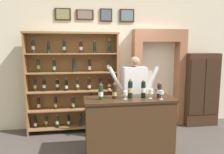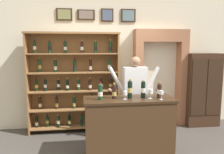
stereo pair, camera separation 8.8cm
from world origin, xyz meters
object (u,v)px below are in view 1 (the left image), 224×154
(wine_glass_right, at_px, (125,93))
(tasting_counter, at_px, (129,127))
(wine_glass_left, at_px, (161,93))
(wine_glass_spare, at_px, (151,92))
(shopkeeper, at_px, (134,89))
(tasting_bottle_chianti, at_px, (159,90))
(tasting_bottle_bianco, at_px, (143,89))
(wine_shelf, at_px, (73,81))
(side_cabinet, at_px, (200,89))
(tasting_bottle_prosecco, at_px, (130,89))
(tasting_bottle_super_tuscan, at_px, (101,91))
(tasting_bottle_grappa, at_px, (115,91))

(wine_glass_right, bearing_deg, tasting_counter, 37.40)
(wine_glass_left, xyz_separation_m, wine_glass_spare, (-0.16, 0.08, 0.01))
(shopkeeper, xyz_separation_m, tasting_bottle_chianti, (0.27, -0.63, 0.09))
(shopkeeper, relative_size, tasting_bottle_bianco, 5.48)
(wine_shelf, distance_m, side_cabinet, 3.05)
(tasting_bottle_chianti, relative_size, wine_glass_spare, 1.74)
(side_cabinet, xyz_separation_m, tasting_bottle_prosecco, (-2.05, -1.27, 0.31))
(tasting_bottle_bianco, relative_size, wine_glass_spare, 1.90)
(tasting_counter, bearing_deg, tasting_bottle_super_tuscan, -175.12)
(wine_shelf, relative_size, tasting_bottle_bianco, 7.08)
(side_cabinet, height_order, tasting_bottle_super_tuscan, side_cabinet)
(tasting_bottle_grappa, distance_m, tasting_bottle_prosecco, 0.27)
(tasting_bottle_bianco, distance_m, wine_glass_spare, 0.14)
(side_cabinet, relative_size, tasting_counter, 1.13)
(side_cabinet, height_order, wine_glass_right, side_cabinet)
(tasting_bottle_chianti, bearing_deg, wine_glass_left, -94.27)
(shopkeeper, bearing_deg, tasting_bottle_bianco, -89.72)
(shopkeeper, bearing_deg, tasting_bottle_chianti, -66.52)
(wine_shelf, relative_size, tasting_bottle_chianti, 7.73)
(shopkeeper, distance_m, tasting_bottle_chianti, 0.69)
(tasting_bottle_bianco, xyz_separation_m, wine_glass_left, (0.26, -0.17, -0.04))
(side_cabinet, distance_m, tasting_bottle_super_tuscan, 2.89)
(tasting_counter, relative_size, tasting_bottle_grappa, 5.66)
(shopkeeper, bearing_deg, wine_glass_left, -70.87)
(wine_shelf, distance_m, shopkeeper, 1.41)
(shopkeeper, distance_m, tasting_bottle_bianco, 0.60)
(tasting_bottle_grappa, bearing_deg, tasting_bottle_prosecco, -1.22)
(side_cabinet, bearing_deg, tasting_bottle_grappa, -151.44)
(shopkeeper, relative_size, tasting_bottle_chianti, 5.99)
(wine_shelf, xyz_separation_m, tasting_bottle_chianti, (1.49, -1.33, 0.01))
(side_cabinet, bearing_deg, tasting_bottle_bianco, -145.18)
(tasting_counter, relative_size, wine_glass_right, 10.93)
(tasting_bottle_super_tuscan, bearing_deg, side_cabinet, 27.26)
(wine_glass_spare, bearing_deg, tasting_bottle_bianco, 139.34)
(tasting_bottle_prosecco, height_order, wine_glass_left, tasting_bottle_prosecco)
(wine_shelf, height_order, shopkeeper, wine_shelf)
(tasting_bottle_grappa, height_order, wine_glass_right, tasting_bottle_grappa)
(tasting_counter, distance_m, tasting_bottle_bianco, 0.71)
(wine_glass_right, bearing_deg, shopkeeper, 63.56)
(tasting_bottle_grappa, bearing_deg, tasting_bottle_bianco, -0.12)
(tasting_bottle_grappa, relative_size, tasting_bottle_prosecco, 0.81)
(tasting_bottle_bianco, height_order, wine_glass_spare, tasting_bottle_bianco)
(tasting_bottle_prosecco, xyz_separation_m, wine_glass_right, (-0.10, -0.07, -0.06))
(tasting_bottle_grappa, bearing_deg, wine_shelf, 119.23)
(side_cabinet, xyz_separation_m, tasting_bottle_super_tuscan, (-2.56, -1.32, 0.29))
(wine_glass_left, bearing_deg, wine_shelf, 135.44)
(tasting_bottle_bianco, distance_m, wine_glass_left, 0.32)
(tasting_bottle_bianco, xyz_separation_m, tasting_bottle_chianti, (0.27, -0.04, -0.02))
(tasting_bottle_grappa, bearing_deg, tasting_counter, -3.35)
(tasting_bottle_super_tuscan, bearing_deg, tasting_bottle_bianco, 4.30)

